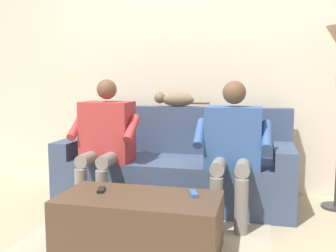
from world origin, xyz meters
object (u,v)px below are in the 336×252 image
at_px(coffee_table, 139,223).
at_px(person_left_seated, 233,143).
at_px(cat_on_backrest, 174,99).
at_px(remote_blue, 193,194).
at_px(remote_black, 101,190).
at_px(couch, 175,170).
at_px(person_right_seated, 105,137).

bearing_deg(coffee_table, person_left_seated, -126.67).
height_order(cat_on_backrest, remote_blue, cat_on_backrest).
height_order(coffee_table, cat_on_backrest, cat_on_backrest).
distance_m(coffee_table, remote_black, 0.34).
distance_m(couch, person_right_seated, 0.72).
bearing_deg(coffee_table, couch, -90.00).
relative_size(couch, cat_on_backrest, 3.82).
bearing_deg(coffee_table, cat_on_backrest, -87.20).
bearing_deg(cat_on_backrest, remote_black, 80.29).
bearing_deg(remote_black, coffee_table, -114.87).
relative_size(coffee_table, person_right_seated, 0.94).
bearing_deg(couch, remote_blue, 109.24).
bearing_deg(remote_blue, couch, 179.42).
height_order(couch, person_left_seated, person_left_seated).
height_order(coffee_table, person_left_seated, person_left_seated).
distance_m(couch, person_left_seated, 0.72).
relative_size(coffee_table, remote_blue, 8.11).
xyz_separation_m(couch, coffee_table, (0.00, 1.06, -0.11)).
bearing_deg(cat_on_backrest, person_right_seated, 50.78).
relative_size(person_right_seated, remote_black, 9.35).
distance_m(coffee_table, person_right_seated, 1.01).
height_order(person_left_seated, person_right_seated, person_right_seated).
relative_size(coffee_table, cat_on_backrest, 1.93).
relative_size(person_left_seated, remote_black, 9.25).
distance_m(coffee_table, remote_blue, 0.40).
height_order(couch, person_right_seated, person_right_seated).
bearing_deg(cat_on_backrest, coffee_table, 92.80).
distance_m(person_right_seated, remote_black, 0.77).
xyz_separation_m(couch, remote_black, (0.28, 1.02, 0.09)).
height_order(coffee_table, remote_black, remote_black).
xyz_separation_m(coffee_table, person_left_seated, (-0.54, -0.72, 0.44)).
xyz_separation_m(couch, cat_on_backrest, (0.06, -0.25, 0.63)).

